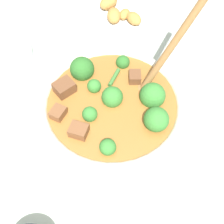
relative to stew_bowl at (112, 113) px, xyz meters
The scene contains 3 objects.
ground_plane 0.06m from the stew_bowl, 44.40° to the right, with size 4.00×4.00×0.00m, color #ADBCAD.
stew_bowl is the anchor object (origin of this frame).
food_plate 0.32m from the stew_bowl, behind, with size 0.19×0.19×0.04m.
Camera 1 is at (0.30, 0.02, 0.52)m, focal length 50.00 mm.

